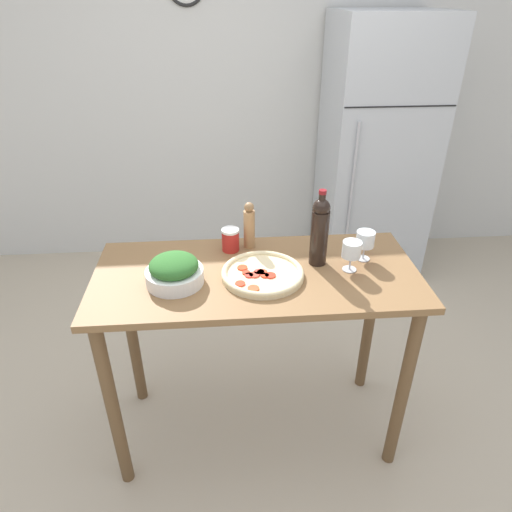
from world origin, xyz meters
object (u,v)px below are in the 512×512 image
(wine_glass_far, at_px, (365,240))
(homemade_pizza, at_px, (262,273))
(refrigerator, at_px, (375,154))
(wine_glass_near, at_px, (352,251))
(pepper_mill, at_px, (249,226))
(wine_bottle, at_px, (320,230))
(salad_bowl, at_px, (174,271))
(salt_canister, at_px, (230,240))

(wine_glass_far, height_order, homemade_pizza, wine_glass_far)
(refrigerator, relative_size, wine_glass_far, 13.98)
(wine_glass_near, bearing_deg, wine_glass_far, 45.40)
(homemade_pizza, bearing_deg, pepper_mill, 97.97)
(wine_bottle, distance_m, salad_bowl, 0.62)
(wine_glass_near, height_order, salt_canister, wine_glass_near)
(wine_glass_far, relative_size, salt_canister, 1.26)
(refrigerator, relative_size, salad_bowl, 8.07)
(pepper_mill, height_order, salt_canister, pepper_mill)
(wine_glass_far, height_order, pepper_mill, pepper_mill)
(refrigerator, xyz_separation_m, homemade_pizza, (-0.97, -1.60, 0.03))
(pepper_mill, bearing_deg, refrigerator, 53.02)
(wine_glass_far, distance_m, homemade_pizza, 0.47)
(wine_glass_near, bearing_deg, wine_bottle, 151.30)
(pepper_mill, distance_m, salt_canister, 0.10)
(wine_bottle, relative_size, pepper_mill, 1.54)
(refrigerator, bearing_deg, wine_glass_near, -110.95)
(wine_glass_far, relative_size, pepper_mill, 0.61)
(wine_glass_far, bearing_deg, refrigerator, 70.74)
(wine_glass_near, distance_m, pepper_mill, 0.47)
(wine_bottle, relative_size, wine_glass_far, 2.52)
(salad_bowl, bearing_deg, wine_glass_near, 3.26)
(wine_glass_near, bearing_deg, homemade_pizza, -176.43)
(refrigerator, xyz_separation_m, salt_canister, (-1.10, -1.37, 0.07))
(homemade_pizza, xyz_separation_m, salt_canister, (-0.12, 0.23, 0.04))
(pepper_mill, xyz_separation_m, salt_canister, (-0.09, -0.03, -0.05))
(refrigerator, xyz_separation_m, pepper_mill, (-1.01, -1.34, 0.12))
(wine_bottle, distance_m, wine_glass_near, 0.16)
(salt_canister, bearing_deg, wine_bottle, -20.84)
(wine_glass_near, bearing_deg, refrigerator, 69.05)
(pepper_mill, xyz_separation_m, homemade_pizza, (0.04, -0.26, -0.09))
(pepper_mill, bearing_deg, homemade_pizza, -82.03)
(refrigerator, xyz_separation_m, wine_bottle, (-0.73, -1.51, 0.17))
(wine_glass_far, height_order, salt_canister, wine_glass_far)
(wine_glass_near, height_order, wine_glass_far, same)
(wine_bottle, height_order, salt_canister, wine_bottle)
(salt_canister, bearing_deg, wine_glass_far, -12.31)
(wine_bottle, bearing_deg, salad_bowl, -169.69)
(salad_bowl, distance_m, salt_canister, 0.34)
(wine_bottle, xyz_separation_m, wine_glass_far, (0.21, 0.02, -0.07))
(salt_canister, bearing_deg, salad_bowl, -132.78)
(wine_glass_near, relative_size, salad_bowl, 0.58)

